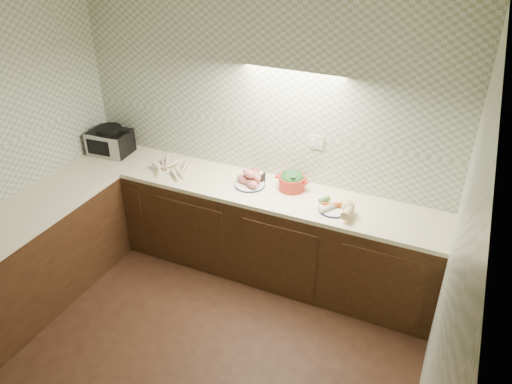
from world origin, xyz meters
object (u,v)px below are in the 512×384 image
at_px(onion_bowl, 257,175).
at_px(dutch_oven, 292,181).
at_px(sweet_potato_plate, 250,179).
at_px(toaster_oven, 110,141).
at_px(parsnip_pile, 174,170).
at_px(veg_plate, 340,207).

relative_size(onion_bowl, dutch_oven, 0.53).
bearing_deg(dutch_oven, sweet_potato_plate, -165.36).
relative_size(toaster_oven, dutch_oven, 1.37).
height_order(parsnip_pile, sweet_potato_plate, sweet_potato_plate).
distance_m(dutch_oven, veg_plate, 0.54).
height_order(parsnip_pile, dutch_oven, dutch_oven).
bearing_deg(parsnip_pile, onion_bowl, 14.02).
xyz_separation_m(dutch_oven, veg_plate, (0.50, -0.19, -0.04)).
height_order(onion_bowl, dutch_oven, dutch_oven).
distance_m(parsnip_pile, dutch_oven, 1.15).
bearing_deg(parsnip_pile, sweet_potato_plate, 6.10).
bearing_deg(dutch_oven, parsnip_pile, -171.07).
bearing_deg(sweet_potato_plate, parsnip_pile, -173.90).
xyz_separation_m(toaster_oven, dutch_oven, (1.95, 0.08, -0.05)).
bearing_deg(parsnip_pile, dutch_oven, 8.89).
bearing_deg(veg_plate, toaster_oven, 177.32).
xyz_separation_m(parsnip_pile, sweet_potato_plate, (0.77, 0.08, 0.03)).
distance_m(onion_bowl, dutch_oven, 0.36).
distance_m(parsnip_pile, onion_bowl, 0.81).
height_order(onion_bowl, veg_plate, onion_bowl).
height_order(toaster_oven, onion_bowl, toaster_oven).
distance_m(sweet_potato_plate, dutch_oven, 0.38).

